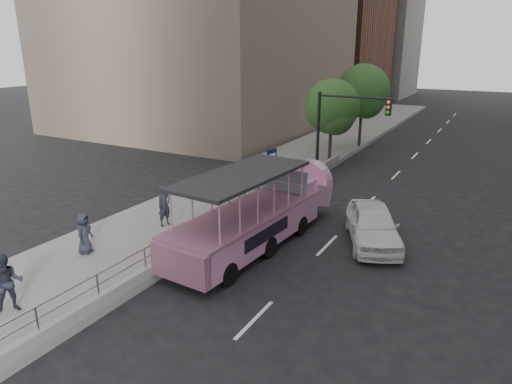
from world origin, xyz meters
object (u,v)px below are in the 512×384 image
(parking_sign, at_px, (272,174))
(traffic_signal, at_px, (338,123))
(duck_boat, at_px, (261,214))
(street_tree_near, at_px, (333,109))
(car, at_px, (373,225))
(pedestrian_far, at_px, (84,233))
(pedestrian_near, at_px, (164,206))
(pedestrian_mid, at_px, (7,284))
(street_tree_far, at_px, (364,93))

(parking_sign, height_order, traffic_signal, traffic_signal)
(duck_boat, bearing_deg, street_tree_near, 97.83)
(traffic_signal, bearing_deg, street_tree_near, 114.98)
(car, relative_size, pedestrian_far, 2.99)
(pedestrian_near, distance_m, street_tree_near, 14.40)
(car, distance_m, parking_sign, 5.57)
(street_tree_near, bearing_deg, pedestrian_mid, -94.90)
(parking_sign, relative_size, street_tree_far, 0.47)
(duck_boat, relative_size, pedestrian_near, 5.48)
(car, distance_m, pedestrian_far, 11.14)
(parking_sign, height_order, street_tree_far, street_tree_far)
(pedestrian_near, relative_size, traffic_signal, 0.34)
(pedestrian_mid, height_order, traffic_signal, traffic_signal)
(traffic_signal, xyz_separation_m, street_tree_far, (-1.40, 9.43, 0.81))
(traffic_signal, bearing_deg, pedestrian_far, -108.37)
(pedestrian_mid, bearing_deg, pedestrian_far, 56.64)
(car, xyz_separation_m, street_tree_far, (-5.59, 16.83, 3.52))
(duck_boat, xyz_separation_m, street_tree_near, (-1.77, 12.86, 2.64))
(duck_boat, xyz_separation_m, pedestrian_far, (-4.86, -4.69, -0.11))
(street_tree_far, bearing_deg, parking_sign, -88.89)
(parking_sign, bearing_deg, duck_boat, -69.47)
(pedestrian_near, distance_m, parking_sign, 5.35)
(pedestrian_mid, bearing_deg, parking_sign, 27.33)
(pedestrian_mid, xyz_separation_m, street_tree_near, (1.83, 21.37, 2.62))
(duck_boat, relative_size, parking_sign, 3.18)
(street_tree_far, bearing_deg, pedestrian_mid, -94.25)
(duck_boat, distance_m, car, 4.52)
(parking_sign, bearing_deg, pedestrian_near, -121.78)
(street_tree_near, height_order, street_tree_far, street_tree_far)
(traffic_signal, height_order, street_tree_far, street_tree_far)
(car, bearing_deg, street_tree_far, 84.35)
(pedestrian_mid, xyz_separation_m, traffic_signal, (3.43, 17.94, 2.30))
(car, relative_size, parking_sign, 1.51)
(traffic_signal, bearing_deg, street_tree_far, 98.43)
(car, relative_size, street_tree_far, 0.72)
(street_tree_far, bearing_deg, car, -71.62)
(duck_boat, relative_size, street_tree_far, 1.51)
(pedestrian_near, bearing_deg, pedestrian_far, 179.72)
(car, relative_size, street_tree_near, 0.81)
(pedestrian_far, bearing_deg, pedestrian_mid, -179.50)
(pedestrian_near, xyz_separation_m, pedestrian_far, (-0.80, -3.57, -0.11))
(car, height_order, parking_sign, parking_sign)
(pedestrian_near, bearing_deg, traffic_signal, -7.90)
(duck_boat, height_order, street_tree_far, street_tree_far)
(duck_boat, relative_size, pedestrian_mid, 5.40)
(car, relative_size, pedestrian_mid, 2.57)
(pedestrian_far, relative_size, traffic_signal, 0.30)
(pedestrian_far, bearing_deg, street_tree_far, -25.68)
(duck_boat, distance_m, street_tree_far, 19.18)
(parking_sign, bearing_deg, pedestrian_far, -113.97)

